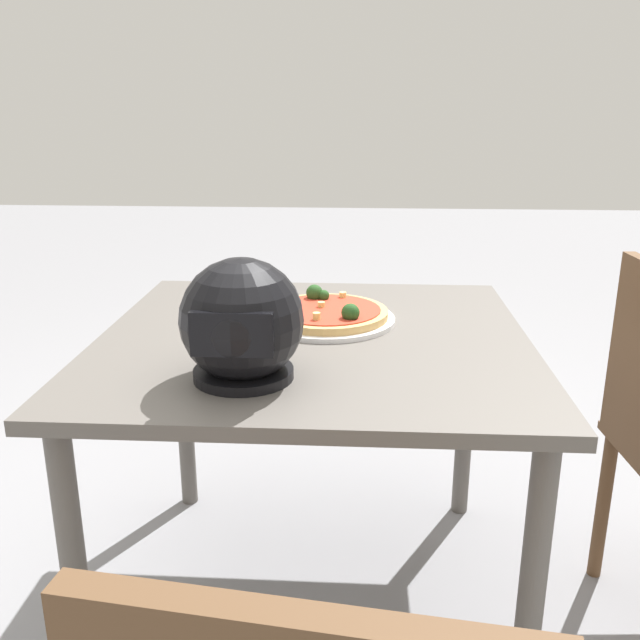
{
  "coord_description": "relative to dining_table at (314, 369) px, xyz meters",
  "views": [
    {
      "loc": [
        -0.1,
        1.51,
        1.24
      ],
      "look_at": [
        -0.01,
        -0.05,
        0.74
      ],
      "focal_mm": 38.65,
      "sensor_mm": 36.0,
      "label": 1
    }
  ],
  "objects": [
    {
      "name": "pizza_plate",
      "position": [
        -0.02,
        -0.11,
        0.09
      ],
      "size": [
        0.34,
        0.34,
        0.01
      ],
      "primitive_type": "cylinder",
      "color": "white",
      "rests_on": "dining_table"
    },
    {
      "name": "motorcycle_helmet",
      "position": [
        0.12,
        0.27,
        0.2
      ],
      "size": [
        0.24,
        0.24,
        0.24
      ],
      "color": "black",
      "rests_on": "dining_table"
    },
    {
      "name": "pizza",
      "position": [
        -0.02,
        -0.11,
        0.11
      ],
      "size": [
        0.3,
        0.3,
        0.06
      ],
      "color": "tan",
      "rests_on": "pizza_plate"
    },
    {
      "name": "dining_table",
      "position": [
        0.0,
        0.0,
        0.0
      ],
      "size": [
        0.99,
        0.97,
        0.72
      ],
      "color": "#5B5651",
      "rests_on": "ground"
    },
    {
      "name": "ground_plane",
      "position": [
        0.0,
        0.0,
        -0.64
      ],
      "size": [
        14.0,
        14.0,
        0.0
      ],
      "primitive_type": "plane",
      "color": "gray"
    }
  ]
}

